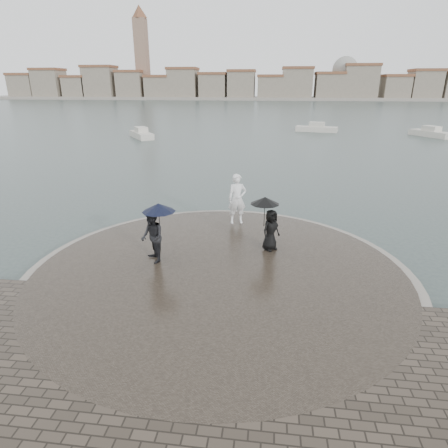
# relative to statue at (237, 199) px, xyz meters

# --- Properties ---
(ground) EXTENTS (400.00, 400.00, 0.00)m
(ground) POSITION_rel_statue_xyz_m (-0.17, -7.95, -1.43)
(ground) COLOR #2B3835
(ground) RESTS_ON ground
(kerb_ring) EXTENTS (12.50, 12.50, 0.32)m
(kerb_ring) POSITION_rel_statue_xyz_m (-0.17, -4.45, -1.27)
(kerb_ring) COLOR gray
(kerb_ring) RESTS_ON ground
(quay_tip) EXTENTS (11.90, 11.90, 0.36)m
(quay_tip) POSITION_rel_statue_xyz_m (-0.17, -4.45, -1.25)
(quay_tip) COLOR #2D261E
(quay_tip) RESTS_ON ground
(statue) EXTENTS (0.88, 0.69, 2.15)m
(statue) POSITION_rel_statue_xyz_m (0.00, 0.00, 0.00)
(statue) COLOR white
(statue) RESTS_ON quay_tip
(visitor_left) EXTENTS (1.32, 1.20, 2.04)m
(visitor_left) POSITION_rel_statue_xyz_m (-2.39, -4.12, 0.07)
(visitor_left) COLOR black
(visitor_left) RESTS_ON quay_tip
(visitor_right) EXTENTS (1.20, 1.05, 1.95)m
(visitor_right) POSITION_rel_statue_xyz_m (1.37, -2.63, 0.05)
(visitor_right) COLOR black
(visitor_right) RESTS_ON quay_tip
(far_skyline) EXTENTS (260.00, 20.00, 37.00)m
(far_skyline) POSITION_rel_statue_xyz_m (-6.47, 152.76, 4.18)
(far_skyline) COLOR gray
(far_skyline) RESTS_ON ground
(boats) EXTENTS (39.21, 13.27, 1.50)m
(boats) POSITION_rel_statue_xyz_m (4.66, 33.95, -1.06)
(boats) COLOR beige
(boats) RESTS_ON ground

